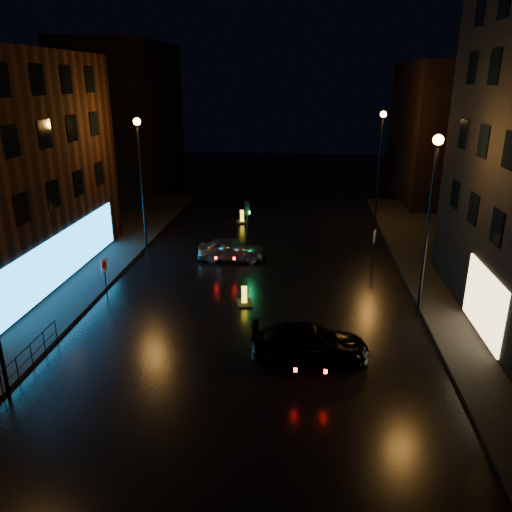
{
  "coord_description": "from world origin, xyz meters",
  "views": [
    {
      "loc": [
        2.25,
        -15.9,
        10.56
      ],
      "look_at": [
        0.15,
        5.79,
        2.8
      ],
      "focal_mm": 35.0,
      "sensor_mm": 36.0,
      "label": 1
    }
  ],
  "objects_px": {
    "traffic_signal": "(247,246)",
    "dark_sedan": "(310,343)",
    "road_sign_left": "(104,268)",
    "bollard_near": "(244,300)",
    "silver_hatchback": "(231,249)",
    "bollard_far": "(242,220)",
    "road_sign_right": "(374,239)"
  },
  "relations": [
    {
      "from": "road_sign_left",
      "to": "road_sign_right",
      "type": "xyz_separation_m",
      "value": [
        14.17,
        5.81,
        0.14
      ]
    },
    {
      "from": "traffic_signal",
      "to": "dark_sedan",
      "type": "relative_size",
      "value": 0.74
    },
    {
      "from": "traffic_signal",
      "to": "road_sign_right",
      "type": "bearing_deg",
      "value": -10.2
    },
    {
      "from": "dark_sedan",
      "to": "road_sign_right",
      "type": "height_order",
      "value": "road_sign_right"
    },
    {
      "from": "dark_sedan",
      "to": "road_sign_left",
      "type": "height_order",
      "value": "road_sign_left"
    },
    {
      "from": "silver_hatchback",
      "to": "bollard_near",
      "type": "distance_m",
      "value": 6.47
    },
    {
      "from": "dark_sedan",
      "to": "road_sign_left",
      "type": "relative_size",
      "value": 2.31
    },
    {
      "from": "silver_hatchback",
      "to": "bollard_far",
      "type": "xyz_separation_m",
      "value": [
        -0.39,
        8.5,
        -0.47
      ]
    },
    {
      "from": "bollard_far",
      "to": "road_sign_right",
      "type": "xyz_separation_m",
      "value": [
        8.94,
        -8.65,
        1.43
      ]
    },
    {
      "from": "dark_sedan",
      "to": "road_sign_right",
      "type": "relative_size",
      "value": 2.12
    },
    {
      "from": "traffic_signal",
      "to": "dark_sedan",
      "type": "height_order",
      "value": "traffic_signal"
    },
    {
      "from": "road_sign_left",
      "to": "road_sign_right",
      "type": "relative_size",
      "value": 0.92
    },
    {
      "from": "silver_hatchback",
      "to": "bollard_near",
      "type": "bearing_deg",
      "value": -169.26
    },
    {
      "from": "bollard_near",
      "to": "road_sign_left",
      "type": "height_order",
      "value": "road_sign_left"
    },
    {
      "from": "bollard_near",
      "to": "road_sign_left",
      "type": "distance_m",
      "value": 7.29
    },
    {
      "from": "traffic_signal",
      "to": "bollard_near",
      "type": "relative_size",
      "value": 2.87
    },
    {
      "from": "road_sign_right",
      "to": "silver_hatchback",
      "type": "bearing_deg",
      "value": 15.52
    },
    {
      "from": "bollard_far",
      "to": "road_sign_left",
      "type": "height_order",
      "value": "road_sign_left"
    },
    {
      "from": "bollard_near",
      "to": "bollard_far",
      "type": "relative_size",
      "value": 0.93
    },
    {
      "from": "traffic_signal",
      "to": "road_sign_right",
      "type": "relative_size",
      "value": 1.57
    },
    {
      "from": "traffic_signal",
      "to": "dark_sedan",
      "type": "distance_m",
      "value": 12.89
    },
    {
      "from": "dark_sedan",
      "to": "bollard_near",
      "type": "distance_m",
      "value": 5.77
    },
    {
      "from": "bollard_far",
      "to": "road_sign_right",
      "type": "bearing_deg",
      "value": -62.39
    },
    {
      "from": "road_sign_left",
      "to": "bollard_near",
      "type": "bearing_deg",
      "value": 6.18
    },
    {
      "from": "silver_hatchback",
      "to": "road_sign_left",
      "type": "bearing_deg",
      "value": 133.51
    },
    {
      "from": "silver_hatchback",
      "to": "road_sign_right",
      "type": "xyz_separation_m",
      "value": [
        8.55,
        -0.14,
        0.96
      ]
    },
    {
      "from": "silver_hatchback",
      "to": "dark_sedan",
      "type": "xyz_separation_m",
      "value": [
        4.75,
        -11.05,
        -0.01
      ]
    },
    {
      "from": "silver_hatchback",
      "to": "road_sign_right",
      "type": "distance_m",
      "value": 8.61
    },
    {
      "from": "traffic_signal",
      "to": "dark_sedan",
      "type": "bearing_deg",
      "value": -72.42
    },
    {
      "from": "traffic_signal",
      "to": "dark_sedan",
      "type": "xyz_separation_m",
      "value": [
        3.89,
        -12.29,
        0.18
      ]
    },
    {
      "from": "traffic_signal",
      "to": "road_sign_left",
      "type": "relative_size",
      "value": 1.71
    },
    {
      "from": "silver_hatchback",
      "to": "bollard_far",
      "type": "distance_m",
      "value": 8.52
    }
  ]
}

